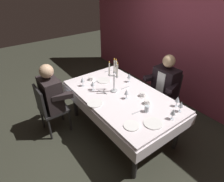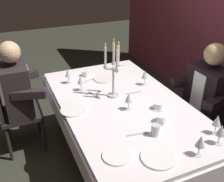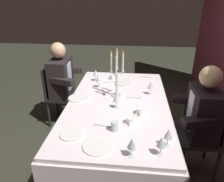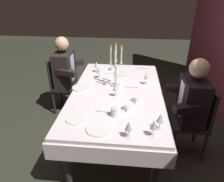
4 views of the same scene
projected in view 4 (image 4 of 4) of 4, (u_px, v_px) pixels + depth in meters
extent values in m
plane|color=#313227|center=(116.00, 138.00, 2.89)|extent=(12.00, 12.00, 0.00)
cube|color=white|center=(117.00, 93.00, 2.56)|extent=(1.90, 1.10, 0.04)
cube|color=white|center=(117.00, 100.00, 2.61)|extent=(1.94, 1.14, 0.18)
cylinder|color=#262425|center=(95.00, 88.00, 3.50)|extent=(0.07, 0.07, 0.70)
cylinder|color=#262425|center=(67.00, 163.00, 2.04)|extent=(0.07, 0.07, 0.70)
cylinder|color=#262425|center=(146.00, 90.00, 3.43)|extent=(0.07, 0.07, 0.70)
cylinder|color=#262425|center=(155.00, 169.00, 1.96)|extent=(0.07, 0.07, 0.70)
cylinder|color=silver|center=(116.00, 85.00, 2.68)|extent=(0.11, 0.11, 0.02)
cylinder|color=silver|center=(116.00, 75.00, 2.61)|extent=(0.02, 0.02, 0.28)
cylinder|color=silver|center=(116.00, 61.00, 2.53)|extent=(0.04, 0.04, 0.02)
cylinder|color=white|center=(116.00, 53.00, 2.48)|extent=(0.02, 0.02, 0.19)
ellipsoid|color=yellow|center=(116.00, 44.00, 2.43)|extent=(0.02, 0.02, 0.03)
cylinder|color=silver|center=(116.00, 67.00, 2.53)|extent=(0.08, 0.01, 0.01)
cylinder|color=silver|center=(115.00, 66.00, 2.48)|extent=(0.04, 0.04, 0.02)
cylinder|color=white|center=(115.00, 58.00, 2.44)|extent=(0.02, 0.02, 0.19)
ellipsoid|color=yellow|center=(115.00, 49.00, 2.39)|extent=(0.02, 0.02, 0.03)
cylinder|color=silver|center=(118.00, 65.00, 2.57)|extent=(0.05, 0.07, 0.01)
cylinder|color=silver|center=(121.00, 63.00, 2.58)|extent=(0.04, 0.04, 0.02)
cylinder|color=white|center=(121.00, 55.00, 2.53)|extent=(0.02, 0.02, 0.19)
ellipsoid|color=yellow|center=(122.00, 47.00, 2.48)|extent=(0.02, 0.02, 0.03)
cylinder|color=silver|center=(113.00, 65.00, 2.58)|extent=(0.05, 0.07, 0.01)
cylinder|color=silver|center=(111.00, 63.00, 2.59)|extent=(0.04, 0.04, 0.02)
cylinder|color=white|center=(111.00, 55.00, 2.54)|extent=(0.02, 0.02, 0.19)
ellipsoid|color=yellow|center=(111.00, 46.00, 2.49)|extent=(0.02, 0.02, 0.03)
cylinder|color=white|center=(76.00, 119.00, 2.02)|extent=(0.21, 0.21, 0.01)
cylinder|color=white|center=(99.00, 128.00, 1.88)|extent=(0.24, 0.24, 0.01)
cylinder|color=white|center=(81.00, 88.00, 2.63)|extent=(0.23, 0.23, 0.01)
cylinder|color=white|center=(122.00, 74.00, 3.02)|extent=(0.23, 0.23, 0.01)
cylinder|color=silver|center=(128.00, 137.00, 1.79)|extent=(0.06, 0.06, 0.00)
cylinder|color=silver|center=(128.00, 133.00, 1.77)|extent=(0.01, 0.01, 0.07)
cone|color=silver|center=(129.00, 126.00, 1.73)|extent=(0.07, 0.07, 0.08)
cylinder|color=silver|center=(99.00, 78.00, 2.92)|extent=(0.06, 0.06, 0.00)
cylinder|color=silver|center=(99.00, 75.00, 2.90)|extent=(0.01, 0.01, 0.07)
cone|color=silver|center=(99.00, 70.00, 2.86)|extent=(0.07, 0.07, 0.08)
cylinder|color=silver|center=(159.00, 128.00, 1.89)|extent=(0.06, 0.06, 0.00)
cylinder|color=silver|center=(159.00, 125.00, 1.87)|extent=(0.01, 0.01, 0.07)
cone|color=silver|center=(160.00, 118.00, 1.84)|extent=(0.07, 0.07, 0.08)
cylinder|color=silver|center=(97.00, 72.00, 3.11)|extent=(0.06, 0.06, 0.00)
cylinder|color=silver|center=(97.00, 69.00, 3.09)|extent=(0.01, 0.01, 0.07)
cone|color=silver|center=(96.00, 64.00, 3.06)|extent=(0.07, 0.07, 0.08)
cylinder|color=maroon|center=(97.00, 66.00, 3.07)|extent=(0.04, 0.04, 0.03)
cylinder|color=silver|center=(146.00, 84.00, 2.73)|extent=(0.06, 0.06, 0.00)
cylinder|color=silver|center=(146.00, 81.00, 2.72)|extent=(0.01, 0.01, 0.07)
cone|color=silver|center=(146.00, 76.00, 2.68)|extent=(0.07, 0.07, 0.08)
cylinder|color=maroon|center=(146.00, 77.00, 2.69)|extent=(0.04, 0.04, 0.03)
cylinder|color=silver|center=(115.00, 96.00, 2.44)|extent=(0.06, 0.06, 0.00)
cylinder|color=silver|center=(115.00, 93.00, 2.42)|extent=(0.01, 0.01, 0.07)
cone|color=silver|center=(116.00, 87.00, 2.38)|extent=(0.07, 0.07, 0.08)
cylinder|color=#E0D172|center=(116.00, 89.00, 2.39)|extent=(0.04, 0.04, 0.03)
cylinder|color=silver|center=(153.00, 135.00, 1.80)|extent=(0.06, 0.06, 0.00)
cylinder|color=silver|center=(153.00, 132.00, 1.79)|extent=(0.01, 0.01, 0.07)
cone|color=silver|center=(154.00, 124.00, 1.75)|extent=(0.07, 0.07, 0.08)
cylinder|color=silver|center=(114.00, 112.00, 2.05)|extent=(0.06, 0.06, 0.09)
cylinder|color=white|center=(127.00, 109.00, 2.18)|extent=(0.12, 0.12, 0.01)
cylinder|color=white|center=(127.00, 107.00, 2.16)|extent=(0.08, 0.08, 0.05)
torus|color=white|center=(127.00, 109.00, 2.12)|extent=(0.04, 0.01, 0.04)
cylinder|color=white|center=(136.00, 101.00, 2.33)|extent=(0.12, 0.12, 0.01)
cylinder|color=white|center=(136.00, 99.00, 2.32)|extent=(0.08, 0.08, 0.05)
torus|color=white|center=(136.00, 101.00, 2.27)|extent=(0.04, 0.01, 0.04)
cylinder|color=white|center=(112.00, 70.00, 3.18)|extent=(0.12, 0.12, 0.01)
cylinder|color=white|center=(112.00, 68.00, 3.17)|extent=(0.08, 0.08, 0.05)
torus|color=white|center=(112.00, 69.00, 3.12)|extent=(0.04, 0.01, 0.04)
cube|color=#B7B7BC|center=(104.00, 82.00, 2.78)|extent=(0.19, 0.07, 0.01)
cube|color=#B7B7BC|center=(142.00, 69.00, 3.23)|extent=(0.03, 0.17, 0.01)
cube|color=#B7B7BC|center=(103.00, 112.00, 2.14)|extent=(0.05, 0.17, 0.01)
cube|color=#B7B7BC|center=(111.00, 73.00, 3.07)|extent=(0.07, 0.19, 0.01)
cube|color=#B7B7BC|center=(132.00, 87.00, 2.64)|extent=(0.02, 0.17, 0.01)
cylinder|color=#262425|center=(76.00, 104.00, 3.31)|extent=(0.04, 0.04, 0.42)
cylinder|color=#262425|center=(81.00, 93.00, 3.62)|extent=(0.04, 0.04, 0.42)
cylinder|color=#262425|center=(54.00, 103.00, 3.34)|extent=(0.04, 0.04, 0.42)
cylinder|color=#262425|center=(61.00, 92.00, 3.66)|extent=(0.04, 0.04, 0.42)
cube|color=#262425|center=(66.00, 86.00, 3.37)|extent=(0.42, 0.42, 0.04)
cube|color=#262425|center=(53.00, 72.00, 3.28)|extent=(0.38, 0.04, 0.44)
cube|color=#292122|center=(65.00, 69.00, 3.24)|extent=(0.42, 0.26, 0.54)
cube|color=#AED0E8|center=(73.00, 68.00, 3.22)|extent=(0.16, 0.01, 0.40)
sphere|color=#DAAD85|center=(62.00, 44.00, 3.05)|extent=(0.21, 0.21, 0.21)
cube|color=#292122|center=(66.00, 72.00, 3.02)|extent=(0.19, 0.34, 0.08)
cube|color=#292122|center=(74.00, 62.00, 3.41)|extent=(0.19, 0.34, 0.08)
cylinder|color=#262425|center=(168.00, 127.00, 2.77)|extent=(0.04, 0.04, 0.42)
cylinder|color=#262425|center=(173.00, 146.00, 2.45)|extent=(0.04, 0.04, 0.42)
cylinder|color=#262425|center=(196.00, 129.00, 2.74)|extent=(0.04, 0.04, 0.42)
cylinder|color=#262425|center=(204.00, 148.00, 2.42)|extent=(0.04, 0.04, 0.42)
cube|color=#262425|center=(188.00, 122.00, 2.49)|extent=(0.42, 0.42, 0.04)
cube|color=#262425|center=(209.00, 106.00, 2.36)|extent=(0.38, 0.04, 0.44)
cube|color=black|center=(192.00, 101.00, 2.35)|extent=(0.42, 0.26, 0.54)
cube|color=white|center=(181.00, 98.00, 2.35)|extent=(0.16, 0.01, 0.40)
sphere|color=tan|center=(199.00, 68.00, 2.16)|extent=(0.21, 0.21, 0.21)
cube|color=black|center=(180.00, 89.00, 2.54)|extent=(0.19, 0.34, 0.08)
cube|color=black|center=(188.00, 108.00, 2.15)|extent=(0.19, 0.34, 0.08)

